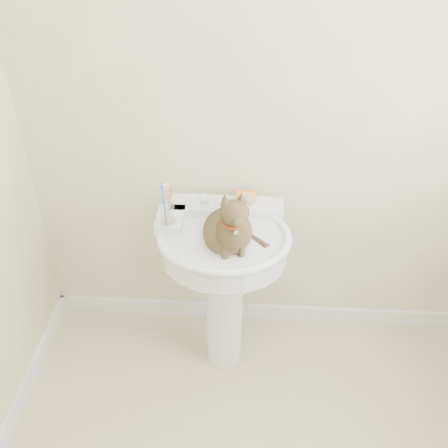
# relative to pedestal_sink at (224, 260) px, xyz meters

# --- Properties ---
(wall_back) EXTENTS (2.20, 0.00, 2.50)m
(wall_back) POSITION_rel_pedestal_sink_xyz_m (0.18, 0.29, 0.62)
(wall_back) COLOR beige
(wall_back) RESTS_ON ground
(baseboard_back) EXTENTS (2.20, 0.02, 0.09)m
(baseboard_back) POSITION_rel_pedestal_sink_xyz_m (0.18, 0.28, -0.59)
(baseboard_back) COLOR white
(baseboard_back) RESTS_ON floor
(pedestal_sink) EXTENTS (0.58, 0.57, 0.80)m
(pedestal_sink) POSITION_rel_pedestal_sink_xyz_m (0.00, 0.00, 0.00)
(pedestal_sink) COLOR white
(pedestal_sink) RESTS_ON floor
(faucet) EXTENTS (0.28, 0.12, 0.14)m
(faucet) POSITION_rel_pedestal_sink_xyz_m (0.00, 0.15, 0.21)
(faucet) COLOR silver
(faucet) RESTS_ON pedestal_sink
(soap_bar) EXTENTS (0.09, 0.06, 0.03)m
(soap_bar) POSITION_rel_pedestal_sink_xyz_m (0.09, 0.23, 0.19)
(soap_bar) COLOR orange
(soap_bar) RESTS_ON pedestal_sink
(toothbrush_cup) EXTENTS (0.07, 0.07, 0.18)m
(toothbrush_cup) POSITION_rel_pedestal_sink_xyz_m (-0.24, 0.02, 0.22)
(toothbrush_cup) COLOR silver
(toothbrush_cup) RESTS_ON pedestal_sink
(cat) EXTENTS (0.22, 0.28, 0.41)m
(cat) POSITION_rel_pedestal_sink_xyz_m (0.02, -0.07, 0.22)
(cat) COLOR brown
(cat) RESTS_ON pedestal_sink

